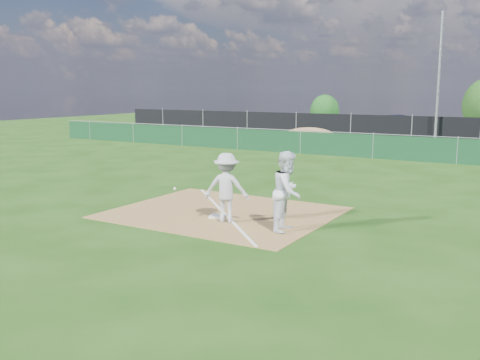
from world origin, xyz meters
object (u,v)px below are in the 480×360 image
play_at_first (227,188)px  car_mid (402,126)px  car_left (324,126)px  tree_left (325,111)px  runner (288,191)px  light_pole (439,80)px  first_base (217,216)px

play_at_first → car_mid: bearing=95.2°
play_at_first → car_mid: 27.84m
play_at_first → car_left: size_ratio=0.64×
play_at_first → tree_left: size_ratio=0.84×
runner → tree_left: 34.50m
tree_left → runner: bearing=-69.4°
light_pole → tree_left: 15.08m
light_pole → runner: bearing=-87.7°
light_pole → car_mid: (-3.34, 5.16, -3.20)m
play_at_first → car_left: bearing=106.9°
car_mid → car_left: bearing=94.6°
light_pole → first_base: 22.71m
light_pole → first_base: (-1.31, -22.33, -3.94)m
car_left → car_mid: (5.61, 1.03, 0.13)m
first_base → runner: (2.22, -0.19, 0.94)m
tree_left → play_at_first: bearing=-72.2°
car_mid → light_pole: bearing=-152.9°
first_base → car_mid: bearing=94.2°
play_at_first → light_pole: bearing=87.9°
runner → car_left: bearing=12.7°
light_pole → play_at_first: (-0.83, -22.57, -3.07)m
car_left → first_base: bearing=-175.9°
play_at_first → runner: runner is taller
runner → car_left: size_ratio=0.51×
first_base → tree_left: size_ratio=0.12×
car_left → car_mid: bearing=-91.5°
tree_left → light_pole: bearing=-41.1°
first_base → runner: size_ratio=0.17×
first_base → car_mid: (-2.03, 27.49, 0.75)m
play_at_first → car_mid: size_ratio=0.52×
first_base → car_left: car_left is taller
car_mid → tree_left: bearing=53.8°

